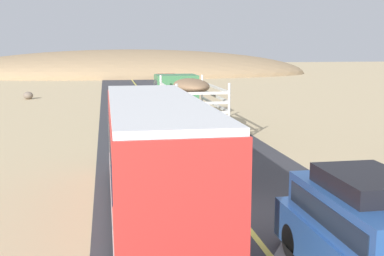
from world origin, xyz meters
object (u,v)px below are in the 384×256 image
(bus, at_px, (156,153))
(livestock_truck, at_px, (181,97))
(boulder_mid_field, at_px, (28,95))
(car_far, at_px, (168,84))
(suv_near, at_px, (364,231))

(bus, bearing_deg, livestock_truck, 78.43)
(livestock_truck, bearing_deg, boulder_mid_field, 122.52)
(car_far, bearing_deg, bus, -97.77)
(suv_near, relative_size, bus, 0.46)
(livestock_truck, height_order, bus, bus)
(livestock_truck, xyz_separation_m, bus, (-2.94, -14.34, -0.04))
(livestock_truck, bearing_deg, bus, -101.57)
(livestock_truck, height_order, boulder_mid_field, livestock_truck)
(bus, distance_m, car_far, 33.59)
(suv_near, relative_size, livestock_truck, 0.48)
(livestock_truck, distance_m, car_far, 19.02)
(car_far, distance_m, boulder_mid_field, 12.76)
(suv_near, xyz_separation_m, car_far, (1.03, 38.30, -0.06))
(bus, relative_size, car_far, 2.16)
(suv_near, distance_m, livestock_truck, 19.38)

